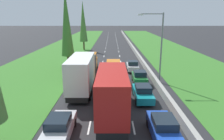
# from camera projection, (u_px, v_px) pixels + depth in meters

# --- Properties ---
(ground_plane) EXTENTS (300.00, 300.00, 0.00)m
(ground_plane) POSITION_uv_depth(u_px,v_px,m) (111.00, 47.00, 59.32)
(ground_plane) COLOR #28282B
(ground_plane) RESTS_ON ground
(grass_verge_left) EXTENTS (14.00, 140.00, 0.04)m
(grass_verge_left) POSITION_uv_depth(u_px,v_px,m) (68.00, 47.00, 59.27)
(grass_verge_left) COLOR #387528
(grass_verge_left) RESTS_ON ground
(grass_verge_right) EXTENTS (14.00, 140.00, 0.04)m
(grass_verge_right) POSITION_uv_depth(u_px,v_px,m) (159.00, 47.00, 59.37)
(grass_verge_right) COLOR #387528
(grass_verge_right) RESTS_ON ground
(median_barrier) EXTENTS (0.44, 120.00, 0.85)m
(median_barrier) POSITION_uv_depth(u_px,v_px,m) (130.00, 45.00, 59.23)
(median_barrier) COLOR #9E9B93
(median_barrier) RESTS_ON ground
(lane_markings) EXTENTS (3.64, 116.00, 0.01)m
(lane_markings) POSITION_uv_depth(u_px,v_px,m) (111.00, 47.00, 59.32)
(lane_markings) COLOR white
(lane_markings) RESTS_ON ground
(blue_sedan_right_lane) EXTENTS (1.82, 4.50, 1.64)m
(blue_sedan_right_lane) POSITION_uv_depth(u_px,v_px,m) (163.00, 128.00, 14.27)
(blue_sedan_right_lane) COLOR #1E47B7
(blue_sedan_right_lane) RESTS_ON ground
(silver_sedan_left_lane) EXTENTS (1.82, 4.50, 1.64)m
(silver_sedan_left_lane) POSITION_uv_depth(u_px,v_px,m) (58.00, 127.00, 14.32)
(silver_sedan_left_lane) COLOR silver
(silver_sedan_left_lane) RESTS_ON ground
(white_box_truck_left_lane) EXTENTS (2.46, 9.40, 4.18)m
(white_box_truck_left_lane) POSITION_uv_depth(u_px,v_px,m) (82.00, 73.00, 23.38)
(white_box_truck_left_lane) COLOR black
(white_box_truck_left_lane) RESTS_ON ground
(teal_sedan_right_lane) EXTENTS (1.82, 4.50, 1.64)m
(teal_sedan_right_lane) POSITION_uv_depth(u_px,v_px,m) (142.00, 92.00, 20.94)
(teal_sedan_right_lane) COLOR teal
(teal_sedan_right_lane) RESTS_ON ground
(green_hatchback_right_lane) EXTENTS (1.74, 3.90, 1.72)m
(green_hatchback_right_lane) POSITION_uv_depth(u_px,v_px,m) (139.00, 77.00, 26.25)
(green_hatchback_right_lane) COLOR #237A33
(green_hatchback_right_lane) RESTS_ON ground
(red_box_truck_centre_lane) EXTENTS (2.46, 9.40, 4.18)m
(red_box_truck_centre_lane) POSITION_uv_depth(u_px,v_px,m) (111.00, 91.00, 17.46)
(red_box_truck_centre_lane) COLOR black
(red_box_truck_centre_lane) RESTS_ON ground
(orange_van_left_lane) EXTENTS (1.96, 4.90, 2.82)m
(orange_van_left_lane) POSITION_uv_depth(u_px,v_px,m) (90.00, 62.00, 32.72)
(orange_van_left_lane) COLOR orange
(orange_van_left_lane) RESTS_ON ground
(orange_van_centre_lane) EXTENTS (1.96, 4.90, 2.82)m
(orange_van_centre_lane) POSITION_uv_depth(u_px,v_px,m) (113.00, 71.00, 26.89)
(orange_van_centre_lane) COLOR orange
(orange_van_centre_lane) RESTS_ON ground
(white_hatchback_right_lane) EXTENTS (1.74, 3.90, 1.72)m
(white_hatchback_right_lane) POSITION_uv_depth(u_px,v_px,m) (132.00, 66.00, 32.18)
(white_hatchback_right_lane) COLOR white
(white_hatchback_right_lane) RESTS_ON ground
(poplar_tree_second) EXTENTS (2.12, 2.12, 12.86)m
(poplar_tree_second) POSITION_uv_depth(u_px,v_px,m) (66.00, 23.00, 32.32)
(poplar_tree_second) COLOR #4C3823
(poplar_tree_second) RESTS_ON ground
(poplar_tree_third) EXTENTS (2.11, 2.11, 12.57)m
(poplar_tree_third) POSITION_uv_depth(u_px,v_px,m) (82.00, 22.00, 52.05)
(poplar_tree_third) COLOR #4C3823
(poplar_tree_third) RESTS_ON ground
(street_light_mast) EXTENTS (3.20, 0.28, 9.00)m
(street_light_mast) POSITION_uv_depth(u_px,v_px,m) (158.00, 43.00, 25.48)
(street_light_mast) COLOR gray
(street_light_mast) RESTS_ON ground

